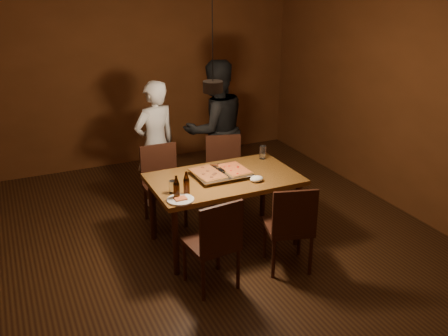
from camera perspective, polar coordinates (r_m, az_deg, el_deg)
name	(u,v)px	position (r m, az deg, el deg)	size (l,w,h in m)	color
room_shell	(213,124)	(4.59, -1.24, 5.00)	(6.00, 6.00, 6.00)	#3D2510
dining_table	(224,184)	(5.12, 0.00, -1.81)	(1.50, 0.90, 0.75)	brown
chair_far_left	(162,177)	(5.68, -7.11, -1.05)	(0.43, 0.43, 0.49)	#38190F
chair_far_right	(224,166)	(5.95, 0.04, 0.18)	(0.53, 0.53, 0.49)	#38190F
chair_near_left	(216,237)	(4.42, -0.98, -7.90)	(0.46, 0.46, 0.49)	#38190F
chair_near_right	(291,221)	(4.72, 7.67, -6.04)	(0.52, 0.52, 0.49)	#38190F
pizza_tray	(221,174)	(5.11, -0.34, -0.67)	(0.55, 0.45, 0.05)	silver
pizza_meat	(208,173)	(5.04, -1.88, -0.58)	(0.25, 0.40, 0.02)	maroon
pizza_cheese	(234,169)	(5.15, 1.17, -0.09)	(0.24, 0.38, 0.02)	gold
spatula	(221,170)	(5.11, -0.30, -0.21)	(0.09, 0.24, 0.04)	silver
beer_bottle_a	(176,187)	(4.60, -5.45, -2.21)	(0.06, 0.06, 0.23)	black
beer_bottle_b	(186,183)	(4.68, -4.32, -1.72)	(0.06, 0.06, 0.23)	black
water_glass_left	(173,187)	(4.74, -5.85, -2.15)	(0.08, 0.08, 0.12)	silver
water_glass_right	(263,152)	(5.58, 4.45, 1.80)	(0.07, 0.07, 0.15)	silver
plate_slice	(180,200)	(4.60, -5.00, -3.62)	(0.25, 0.25, 0.03)	white
napkin	(257,179)	(4.99, 3.74, -1.24)	(0.14, 0.11, 0.06)	white
diner_white	(156,144)	(6.06, -7.83, 2.74)	(0.56, 0.37, 1.54)	silver
diner_dark	(215,130)	(6.23, -0.99, 4.41)	(0.84, 0.66, 1.73)	black
pendant_lamp	(213,86)	(4.50, -1.28, 9.40)	(0.18, 0.18, 1.10)	black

